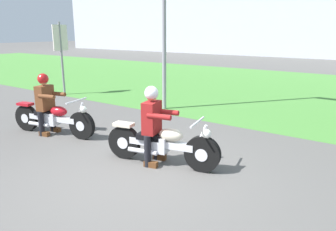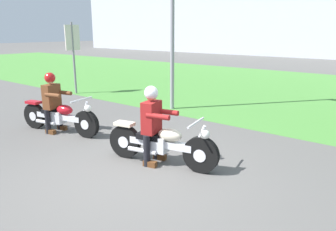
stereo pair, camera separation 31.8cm
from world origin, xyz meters
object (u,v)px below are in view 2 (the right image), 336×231
motorcycle_lead (161,144)px  rider_lead (152,119)px  sign_banner (73,47)px  rider_follow (52,98)px  motorcycle_follow (59,117)px

motorcycle_lead → rider_lead: size_ratio=1.51×
rider_lead → sign_banner: sign_banner is taller
rider_lead → rider_follow: bearing=168.8°
rider_lead → motorcycle_follow: size_ratio=0.64×
rider_follow → motorcycle_lead: bearing=-10.6°
sign_banner → rider_lead: bearing=-25.3°
motorcycle_lead → motorcycle_follow: motorcycle_lead is taller
motorcycle_follow → sign_banner: (-3.81, 3.17, 1.34)m
motorcycle_follow → rider_follow: (-0.17, -0.03, 0.43)m
motorcycle_lead → sign_banner: bearing=143.2°
rider_lead → sign_banner: bearing=142.5°
motorcycle_follow → rider_follow: rider_follow is taller
motorcycle_lead → rider_follow: 3.21m
rider_follow → sign_banner: sign_banner is taller
sign_banner → rider_follow: bearing=-41.4°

